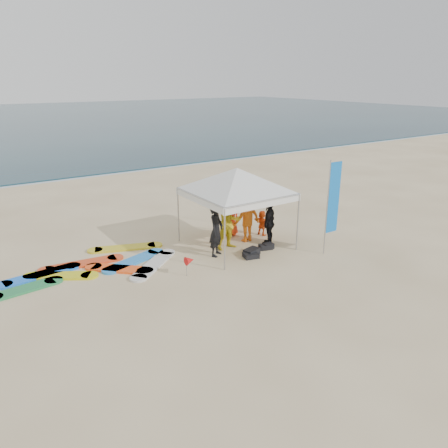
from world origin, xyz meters
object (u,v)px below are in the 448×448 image
person_seated (262,223)px  surfboard_spread (96,267)px  person_yellow (230,223)px  person_orange_a (246,217)px  feather_flag (333,199)px  person_orange_b (230,216)px  marker_pennant (190,260)px  canopy_tent (237,168)px  person_black_b (269,223)px  person_black_a (216,230)px

person_seated → surfboard_spread: 6.49m
person_yellow → person_orange_a: person_yellow is taller
person_orange_a → feather_flag: bearing=124.1°
feather_flag → person_orange_b: bearing=119.4°
person_orange_a → surfboard_spread: bearing=-7.9°
person_seated → feather_flag: 3.21m
person_seated → marker_pennant: (-4.16, -1.66, 0.00)m
marker_pennant → canopy_tent: bearing=25.6°
person_orange_a → person_orange_b: size_ratio=1.19×
person_orange_b → marker_pennant: bearing=32.3°
canopy_tent → marker_pennant: (-2.68, -1.28, -2.39)m
person_orange_a → feather_flag: (1.77, -2.54, 1.01)m
person_orange_a → person_orange_b: bearing=-81.3°
person_orange_a → person_seated: (0.91, 0.19, -0.44)m
feather_flag → surfboard_spread: feather_flag is taller
person_black_b → canopy_tent: canopy_tent is taller
person_yellow → marker_pennant: 2.63m
canopy_tent → person_orange_b: bearing=66.8°
person_yellow → canopy_tent: canopy_tent is taller
canopy_tent → marker_pennant: bearing=-154.4°
person_seated → feather_flag: size_ratio=0.30×
person_orange_a → canopy_tent: (-0.58, -0.18, 1.94)m
person_orange_a → feather_flag: size_ratio=0.57×
person_yellow → person_seated: bearing=12.5°
person_black_a → person_orange_b: person_black_a is taller
person_seated → canopy_tent: size_ratio=0.23×
person_black_a → person_yellow: bearing=-16.8°
person_black_a → feather_flag: (3.47, -1.98, 1.04)m
surfboard_spread → person_orange_a: bearing=-7.2°
person_yellow → feather_flag: bearing=-41.6°
person_black_a → person_black_b: (2.19, -0.18, -0.07)m
person_black_b → feather_flag: (1.27, -1.80, 1.11)m
canopy_tent → person_orange_a: bearing=17.5°
canopy_tent → feather_flag: 3.45m
person_yellow → person_orange_b: person_yellow is taller
person_yellow → marker_pennant: size_ratio=3.04×
person_black_b → person_seated: size_ratio=1.70×
person_orange_b → person_seated: person_orange_b is taller
canopy_tent → marker_pennant: size_ratio=6.87×
person_black_a → marker_pennant: size_ratio=2.85×
marker_pennant → person_orange_b: bearing=36.6°
canopy_tent → surfboard_spread: (-4.96, 0.89, -2.85)m
person_yellow → person_orange_a: 1.00m
canopy_tent → surfboard_spread: bearing=169.9°
person_orange_b → canopy_tent: bearing=62.5°
person_orange_b → person_seated: size_ratio=1.60×
person_orange_b → feather_flag: 4.05m
person_yellow → surfboard_spread: bearing=165.6°
person_orange_b → person_black_b: bearing=107.5°
person_black_a → person_black_b: 2.20m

